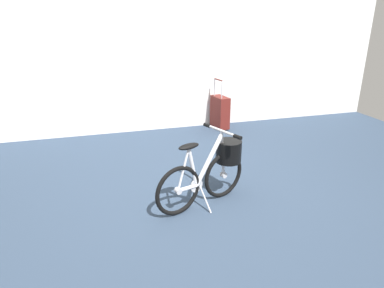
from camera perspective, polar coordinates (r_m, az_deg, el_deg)
The scene contains 4 objects.
ground_plane at distance 3.39m, azimuth 1.25°, elevation -10.57°, with size 8.12×8.12×0.00m, color #2D3D51.
back_wall at distance 5.44m, azimuth -7.22°, elevation 18.21°, with size 8.12×0.10×3.08m, color white.
folding_bike_foreground at distance 3.33m, azimuth 3.45°, elevation -4.03°, with size 1.00×0.54×0.75m.
rolling_suitcase at distance 5.63m, azimuth 4.74°, elevation 5.41°, with size 0.24×0.39×0.83m.
Camera 1 is at (-0.87, -2.76, 1.76)m, focal length 31.55 mm.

